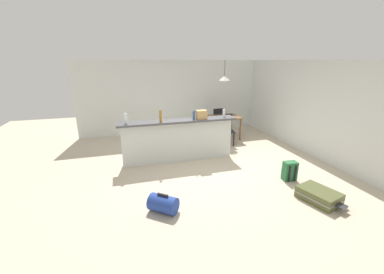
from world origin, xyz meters
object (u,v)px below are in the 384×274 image
Objects in this scene: dining_chair_near_partition at (226,128)px; duffel_bag_blue at (163,204)px; grocery_bag at (201,115)px; pendant_lamp at (224,78)px; bottle_amber at (161,116)px; dining_chair_far_side at (217,120)px; bottle_clear at (126,119)px; bottle_blue at (194,115)px; suitcase_flat_olive at (319,195)px; bottle_white at (224,113)px; backpack_green at (289,171)px; dining_table at (222,119)px.

dining_chair_near_partition is 3.89m from duffel_bag_blue.
grocery_bag is at bearing 56.59° from duffel_bag_blue.
pendant_lamp is at bearing 53.88° from duffel_bag_blue.
bottle_amber is 0.31× the size of dining_chair_far_side.
bottle_blue is at bearing -0.94° from bottle_clear.
grocery_bag is 0.29× the size of suitcase_flat_olive.
dining_chair_near_partition is (0.48, 0.84, -0.66)m from bottle_white.
dining_chair_near_partition is at bearing 60.45° from bottle_white.
bottle_clear is at bearing -147.50° from dining_chair_far_side.
bottle_blue reaches higher than suitcase_flat_olive.
duffel_bag_blue is (-1.36, -2.06, -1.04)m from grocery_bag.
pendant_lamp reaches higher than dining_chair_near_partition.
suitcase_flat_olive is 0.88m from backpack_green.
grocery_bag is 1.59m from dining_chair_near_partition.
backpack_green is at bearing 89.14° from suitcase_flat_olive.
bottle_amber is 0.43× the size of pendant_lamp.
dining_chair_far_side is 1.66× the size of duffel_bag_blue.
duffel_bag_blue is (-2.61, -4.03, -0.36)m from dining_chair_far_side.
pendant_lamp is (0.03, 0.05, 1.31)m from dining_table.
dining_table is at bearing 94.53° from backpack_green.
duffel_bag_blue is at bearing -133.23° from bottle_white.
bottle_white is 0.80× the size of grocery_bag.
backpack_green is at bearing -26.73° from bottle_clear.
bottle_amber is 0.31× the size of dining_chair_near_partition.
duffel_bag_blue is (-1.15, -2.04, -1.04)m from bottle_blue.
suitcase_flat_olive is at bearing -87.17° from pendant_lamp.
bottle_white is 0.37× the size of duffel_bag_blue.
pendant_lamp reaches higher than grocery_bag.
grocery_bag is at bearing 131.40° from backpack_green.
bottle_blue is (1.63, -0.03, -0.01)m from bottle_clear.
dining_table reaches higher than duffel_bag_blue.
dining_chair_near_partition is 1.57m from pendant_lamp.
duffel_bag_blue reaches higher than suitcase_flat_olive.
bottle_white is 1.76m from pendant_lamp.
dining_chair_far_side reaches higher than duffel_bag_blue.
dining_table is at bearing -125.16° from pendant_lamp.
bottle_amber is 0.26× the size of dining_table.
pendant_lamp is at bearing 92.83° from suitcase_flat_olive.
dining_table is (0.58, 1.40, -0.53)m from bottle_white.
dining_chair_near_partition is 2.21× the size of backpack_green.
bottle_blue reaches higher than dining_chair_near_partition.
suitcase_flat_olive is (3.29, -2.54, -1.09)m from bottle_clear.
dining_table is 4.40m from duffel_bag_blue.
dining_chair_near_partition is at bearing -102.54° from pendant_lamp.
bottle_clear is 1.63m from bottle_blue.
pendant_lamp is 4.46m from suitcase_flat_olive.
grocery_bag is at bearing 119.81° from suitcase_flat_olive.
bottle_white is 0.31× the size of pendant_lamp.
bottle_blue is 0.54× the size of backpack_green.
grocery_bag is at bearing -140.87° from dining_chair_near_partition.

